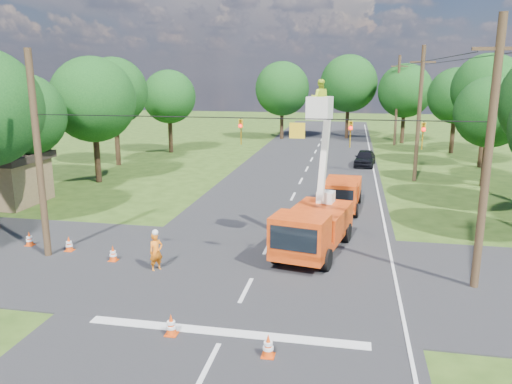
% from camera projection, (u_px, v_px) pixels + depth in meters
% --- Properties ---
extents(ground, '(140.00, 140.00, 0.00)m').
position_uv_depth(ground, '(301.00, 182.00, 37.84)').
color(ground, '#284414').
rests_on(ground, ground).
extents(road_main, '(12.00, 100.00, 0.06)m').
position_uv_depth(road_main, '(301.00, 182.00, 37.84)').
color(road_main, black).
rests_on(road_main, ground).
extents(road_cross, '(56.00, 10.00, 0.07)m').
position_uv_depth(road_cross, '(256.00, 271.00, 20.64)').
color(road_cross, black).
rests_on(road_cross, ground).
extents(stop_bar, '(9.00, 0.45, 0.02)m').
position_uv_depth(stop_bar, '(225.00, 334.00, 15.67)').
color(stop_bar, silver).
rests_on(stop_bar, ground).
extents(edge_line, '(0.12, 90.00, 0.02)m').
position_uv_depth(edge_line, '(376.00, 185.00, 36.81)').
color(edge_line, silver).
rests_on(edge_line, ground).
extents(bucket_truck, '(3.43, 6.48, 7.74)m').
position_uv_depth(bucket_truck, '(314.00, 219.00, 22.32)').
color(bucket_truck, '#E54A10').
rests_on(bucket_truck, ground).
extents(second_truck, '(2.40, 5.46, 2.00)m').
position_uv_depth(second_truck, '(341.00, 193.00, 29.71)').
color(second_truck, '#E54A10').
rests_on(second_truck, ground).
extents(ground_worker, '(0.69, 0.70, 1.63)m').
position_uv_depth(ground_worker, '(156.00, 252.00, 20.52)').
color(ground_worker, '#F05714').
rests_on(ground_worker, ground).
extents(distant_car, '(2.11, 4.35, 1.43)m').
position_uv_depth(distant_car, '(365.00, 158.00, 44.13)').
color(distant_car, black).
rests_on(distant_car, ground).
extents(traffic_cone_0, '(0.38, 0.38, 0.71)m').
position_uv_depth(traffic_cone_0, '(171.00, 325.00, 15.48)').
color(traffic_cone_0, '#DB410B').
rests_on(traffic_cone_0, ground).
extents(traffic_cone_1, '(0.38, 0.38, 0.71)m').
position_uv_depth(traffic_cone_1, '(268.00, 346.00, 14.29)').
color(traffic_cone_1, '#DB410B').
rests_on(traffic_cone_1, ground).
extents(traffic_cone_2, '(0.38, 0.38, 0.71)m').
position_uv_depth(traffic_cone_2, '(312.00, 221.00, 26.48)').
color(traffic_cone_2, '#DB410B').
rests_on(traffic_cone_2, ground).
extents(traffic_cone_3, '(0.38, 0.38, 0.71)m').
position_uv_depth(traffic_cone_3, '(330.00, 212.00, 28.23)').
color(traffic_cone_3, '#DB410B').
rests_on(traffic_cone_3, ground).
extents(traffic_cone_4, '(0.38, 0.38, 0.71)m').
position_uv_depth(traffic_cone_4, '(113.00, 254.00, 21.64)').
color(traffic_cone_4, '#DB410B').
rests_on(traffic_cone_4, ground).
extents(traffic_cone_5, '(0.38, 0.38, 0.71)m').
position_uv_depth(traffic_cone_5, '(69.00, 244.00, 22.85)').
color(traffic_cone_5, '#DB410B').
rests_on(traffic_cone_5, ground).
extents(traffic_cone_6, '(0.38, 0.38, 0.71)m').
position_uv_depth(traffic_cone_6, '(29.00, 239.00, 23.57)').
color(traffic_cone_6, '#DB410B').
rests_on(traffic_cone_6, ground).
extents(traffic_cone_7, '(0.38, 0.38, 0.71)m').
position_uv_depth(traffic_cone_7, '(342.00, 192.00, 33.03)').
color(traffic_cone_7, '#DB410B').
rests_on(traffic_cone_7, ground).
extents(traffic_cone_8, '(0.38, 0.38, 0.71)m').
position_uv_depth(traffic_cone_8, '(324.00, 212.00, 28.11)').
color(traffic_cone_8, '#DB410B').
rests_on(traffic_cone_8, ground).
extents(pole_right_near, '(1.80, 0.30, 10.00)m').
position_uv_depth(pole_right_near, '(488.00, 155.00, 17.90)').
color(pole_right_near, '#4C3823').
rests_on(pole_right_near, ground).
extents(pole_right_mid, '(1.80, 0.30, 10.00)m').
position_uv_depth(pole_right_mid, '(419.00, 113.00, 37.01)').
color(pole_right_mid, '#4C3823').
rests_on(pole_right_mid, ground).
extents(pole_right_far, '(1.80, 0.30, 10.00)m').
position_uv_depth(pole_right_far, '(397.00, 100.00, 56.12)').
color(pole_right_far, '#4C3823').
rests_on(pole_right_far, ground).
extents(pole_left, '(0.30, 0.30, 9.00)m').
position_uv_depth(pole_left, '(38.00, 157.00, 21.35)').
color(pole_left, '#4C3823').
rests_on(pole_left, ground).
extents(signal_span, '(18.00, 0.29, 1.07)m').
position_uv_depth(signal_span, '(314.00, 130.00, 18.87)').
color(signal_span, black).
rests_on(signal_span, ground).
extents(tree_left_c, '(5.20, 5.20, 8.06)m').
position_uv_depth(tree_left_c, '(23.00, 115.00, 31.02)').
color(tree_left_c, '#382616').
rests_on(tree_left_c, ground).
extents(tree_left_d, '(6.20, 6.20, 9.24)m').
position_uv_depth(tree_left_d, '(93.00, 100.00, 36.32)').
color(tree_left_d, '#382616').
rests_on(tree_left_d, ground).
extents(tree_left_e, '(5.80, 5.80, 9.41)m').
position_uv_depth(tree_left_e, '(114.00, 91.00, 43.25)').
color(tree_left_e, '#382616').
rests_on(tree_left_e, ground).
extents(tree_left_f, '(5.40, 5.40, 8.40)m').
position_uv_depth(tree_left_f, '(169.00, 97.00, 50.72)').
color(tree_left_f, '#382616').
rests_on(tree_left_f, ground).
extents(tree_right_c, '(5.00, 5.00, 7.83)m').
position_uv_depth(tree_right_c, '(490.00, 112.00, 35.14)').
color(tree_right_c, '#382616').
rests_on(tree_right_c, ground).
extents(tree_right_d, '(6.00, 6.00, 9.70)m').
position_uv_depth(tree_right_d, '(488.00, 89.00, 42.18)').
color(tree_right_d, '#382616').
rests_on(tree_right_d, ground).
extents(tree_right_e, '(5.60, 5.60, 8.63)m').
position_uv_depth(tree_right_e, '(456.00, 96.00, 50.20)').
color(tree_right_e, '#382616').
rests_on(tree_right_e, ground).
extents(tree_far_a, '(6.60, 6.60, 9.50)m').
position_uv_depth(tree_far_a, '(282.00, 89.00, 61.22)').
color(tree_far_a, '#382616').
rests_on(tree_far_a, ground).
extents(tree_far_b, '(7.00, 7.00, 10.32)m').
position_uv_depth(tree_far_b, '(349.00, 84.00, 61.52)').
color(tree_far_b, '#382616').
rests_on(tree_far_b, ground).
extents(tree_far_c, '(6.20, 6.20, 9.18)m').
position_uv_depth(tree_far_c, '(405.00, 91.00, 57.62)').
color(tree_far_c, '#382616').
rests_on(tree_far_c, ground).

